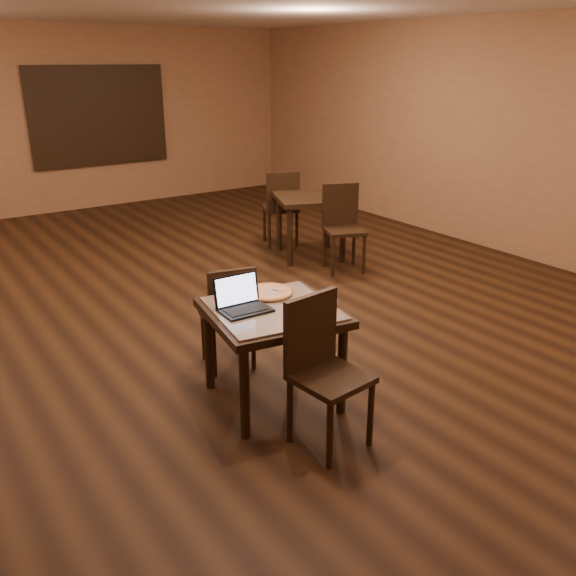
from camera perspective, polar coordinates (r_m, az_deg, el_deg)
ground at (r=6.84m, az=-6.86°, el=-0.59°), size 10.00×10.00×0.00m
wall_back at (r=11.11m, az=-19.82°, el=14.54°), size 8.00×0.02×3.00m
wall_right at (r=9.00m, az=16.49°, el=13.71°), size 0.02×10.00×3.00m
mural at (r=11.21m, az=-17.27°, el=15.12°), size 2.34×0.05×1.64m
tiled_table at (r=4.49m, az=-1.45°, el=-3.06°), size 1.05×1.05×0.76m
chair_main_near at (r=4.07m, az=3.17°, el=-6.95°), size 0.50×0.50×1.03m
chair_main_far at (r=5.03m, az=-5.48°, el=-2.25°), size 0.47×0.47×0.91m
laptop at (r=4.41m, az=-4.41°, el=-1.20°), size 0.36×0.29×0.24m
plate at (r=4.42m, az=2.20°, el=-1.86°), size 0.28×0.28×0.02m
pizza_slice at (r=4.42m, az=2.20°, el=-1.69°), size 0.24×0.24×0.02m
pizza_pan at (r=4.69m, az=-1.84°, el=-0.56°), size 0.33×0.33×0.01m
pizza_whole at (r=4.69m, az=-1.84°, el=-0.38°), size 0.37×0.37×0.03m
spatula at (r=4.68m, az=-1.50°, el=-0.32°), size 0.21×0.22×0.01m
napkin_roll at (r=4.55m, az=3.72°, el=-1.10°), size 0.11×0.15×0.04m
other_table_a at (r=7.95m, az=2.10°, el=7.63°), size 1.13×1.13×0.81m
other_table_a_chair_near at (r=7.52m, az=5.11°, el=6.15°), size 0.59×0.59×1.05m
other_table_a_chair_far at (r=8.44m, az=-0.61°, el=7.84°), size 0.59×0.59×1.05m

